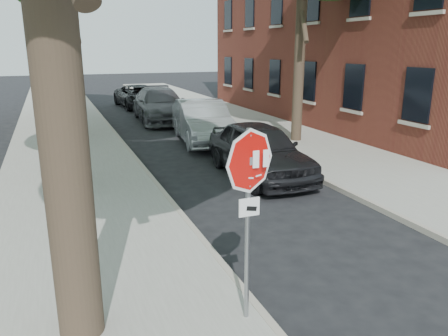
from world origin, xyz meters
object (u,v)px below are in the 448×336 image
object	(u,v)px
stop_sign	(249,190)
car_c	(160,105)
car_d	(139,96)
car_a	(260,150)
car_b	(202,122)

from	to	relation	value
stop_sign	car_c	distance (m)	17.43
car_d	car_a	bearing A→B (deg)	-92.31
stop_sign	car_a	xyz separation A→B (m)	(3.30, 6.38, -1.16)
stop_sign	car_c	world-z (taller)	stop_sign
car_a	car_b	distance (m)	5.11
car_c	car_d	distance (m)	5.64
stop_sign	car_c	xyz separation A→B (m)	(2.95, 17.14, -1.12)
car_b	car_a	bearing A→B (deg)	-83.00
car_a	car_d	distance (m)	16.40
car_a	car_b	xyz separation A→B (m)	(0.00, 5.11, 0.03)
car_a	car_d	world-z (taller)	car_a
stop_sign	car_a	bearing A→B (deg)	62.66
car_b	car_c	size ratio (longest dim) A/B	0.88
car_a	car_d	size ratio (longest dim) A/B	0.93
car_b	stop_sign	bearing A→B (deg)	-99.01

